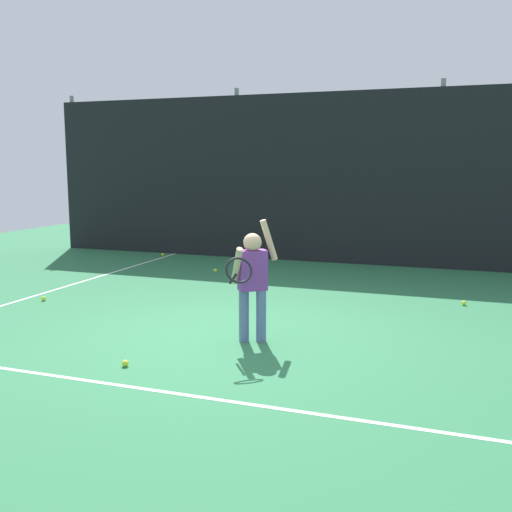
% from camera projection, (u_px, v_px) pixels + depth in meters
% --- Properties ---
extents(ground_plane, '(20.00, 20.00, 0.00)m').
position_uv_depth(ground_plane, '(224.00, 335.00, 6.77)').
color(ground_plane, '#2D7247').
extents(court_line_baseline, '(9.00, 0.05, 0.00)m').
position_uv_depth(court_line_baseline, '(145.00, 389.00, 5.14)').
color(court_line_baseline, white).
rests_on(court_line_baseline, ground).
extents(court_line_sideline, '(0.05, 9.00, 0.00)m').
position_uv_depth(court_line_sideline, '(38.00, 295.00, 8.86)').
color(court_line_sideline, white).
rests_on(court_line_sideline, ground).
extents(back_fence_windscreen, '(12.40, 0.08, 3.32)m').
position_uv_depth(back_fence_windscreen, '(331.00, 179.00, 11.57)').
color(back_fence_windscreen, black).
rests_on(back_fence_windscreen, ground).
extents(fence_post_0, '(0.09, 0.09, 3.47)m').
position_uv_depth(fence_post_0, '(75.00, 173.00, 13.65)').
color(fence_post_0, slate).
rests_on(fence_post_0, ground).
extents(fence_post_1, '(0.09, 0.09, 3.47)m').
position_uv_depth(fence_post_1, '(237.00, 174.00, 12.29)').
color(fence_post_1, slate).
rests_on(fence_post_1, ground).
extents(fence_post_2, '(0.09, 0.09, 3.47)m').
position_uv_depth(fence_post_2, '(439.00, 175.00, 10.94)').
color(fence_post_2, slate).
rests_on(fence_post_2, ground).
extents(tennis_player, '(0.48, 0.86, 1.35)m').
position_uv_depth(tennis_player, '(252.00, 277.00, 6.41)').
color(tennis_player, slate).
rests_on(tennis_player, ground).
extents(tennis_ball_0, '(0.07, 0.07, 0.07)m').
position_uv_depth(tennis_ball_0, '(215.00, 270.00, 10.72)').
color(tennis_ball_0, '#CCE033').
rests_on(tennis_ball_0, ground).
extents(tennis_ball_1, '(0.07, 0.07, 0.07)m').
position_uv_depth(tennis_ball_1, '(163.00, 255.00, 12.61)').
color(tennis_ball_1, '#CCE033').
rests_on(tennis_ball_1, ground).
extents(tennis_ball_2, '(0.07, 0.07, 0.07)m').
position_uv_depth(tennis_ball_2, '(464.00, 303.00, 8.20)').
color(tennis_ball_2, '#CCE033').
rests_on(tennis_ball_2, ground).
extents(tennis_ball_4, '(0.07, 0.07, 0.07)m').
position_uv_depth(tennis_ball_4, '(44.00, 299.00, 8.47)').
color(tennis_ball_4, '#CCE033').
rests_on(tennis_ball_4, ground).
extents(tennis_ball_5, '(0.07, 0.07, 0.07)m').
position_uv_depth(tennis_ball_5, '(125.00, 363.00, 5.71)').
color(tennis_ball_5, '#CCE033').
rests_on(tennis_ball_5, ground).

